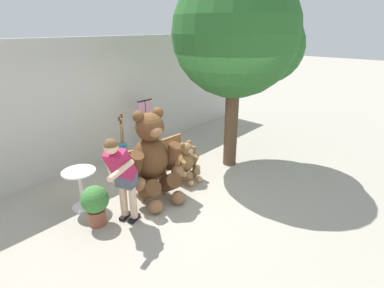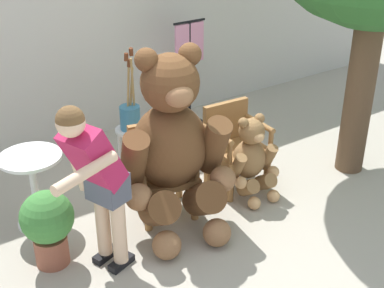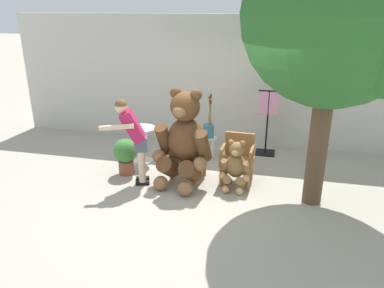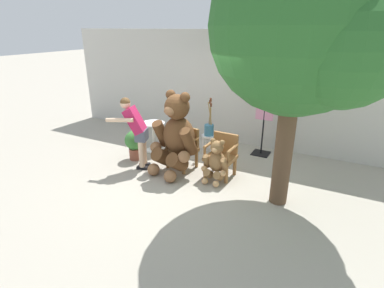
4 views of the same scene
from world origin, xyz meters
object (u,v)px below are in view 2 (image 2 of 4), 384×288
object	(u,v)px
wooden_chair_right	(234,144)
round_side_table	(34,182)
clothing_display_stand	(189,72)
person_visitor	(96,174)
white_stool	(131,137)
wooden_chair_left	(161,168)
teddy_bear_small	(252,158)
brush_bucket	(130,114)
teddy_bear_large	(173,145)
potted_plant	(48,223)

from	to	relation	value
wooden_chair_right	round_side_table	world-z (taller)	wooden_chair_right
wooden_chair_right	round_side_table	size ratio (longest dim) A/B	1.19
clothing_display_stand	person_visitor	bearing A→B (deg)	-138.18
wooden_chair_right	white_stool	distance (m)	1.16
wooden_chair_left	teddy_bear_small	world-z (taller)	teddy_bear_small
teddy_bear_small	person_visitor	xyz separation A→B (m)	(-1.73, -0.20, 0.49)
clothing_display_stand	brush_bucket	bearing A→B (deg)	-154.49
wooden_chair_left	white_stool	size ratio (longest dim) A/B	1.87
teddy_bear_large	person_visitor	distance (m)	0.86
white_stool	clothing_display_stand	bearing A→B (deg)	25.44
person_visitor	round_side_table	xyz separation A→B (m)	(-0.21, 0.92, -0.46)
teddy_bear_small	brush_bucket	distance (m)	1.41
wooden_chair_right	potted_plant	xyz separation A→B (m)	(-2.06, -0.17, -0.07)
wooden_chair_left	person_visitor	distance (m)	1.09
wooden_chair_right	round_side_table	distance (m)	2.00
potted_plant	clothing_display_stand	bearing A→B (deg)	33.08
wooden_chair_right	teddy_bear_large	distance (m)	1.02
round_side_table	person_visitor	bearing A→B (deg)	-76.98
wooden_chair_right	brush_bucket	size ratio (longest dim) A/B	0.95
round_side_table	wooden_chair_left	bearing A→B (deg)	-22.23
teddy_bear_small	brush_bucket	world-z (taller)	brush_bucket
clothing_display_stand	wooden_chair_right	bearing A→B (deg)	-106.56
teddy_bear_large	clothing_display_stand	size ratio (longest dim) A/B	1.24
brush_bucket	clothing_display_stand	xyz separation A→B (m)	(1.13, 0.54, 0.08)
wooden_chair_left	teddy_bear_large	distance (m)	0.46
teddy_bear_large	round_side_table	distance (m)	1.32
white_stool	round_side_table	world-z (taller)	round_side_table
wooden_chair_left	round_side_table	size ratio (longest dim) A/B	1.19
brush_bucket	wooden_chair_right	bearing A→B (deg)	-52.60
wooden_chair_right	wooden_chair_left	bearing A→B (deg)	-179.91
white_stool	potted_plant	bearing A→B (deg)	-141.39
wooden_chair_right	teddy_bear_large	size ratio (longest dim) A/B	0.51
round_side_table	wooden_chair_right	bearing A→B (deg)	-12.67
teddy_bear_large	potted_plant	xyz separation A→B (m)	(-1.15, 0.11, -0.43)
round_side_table	potted_plant	distance (m)	0.61
wooden_chair_left	round_side_table	xyz separation A→B (m)	(-1.08, 0.44, -0.01)
person_visitor	clothing_display_stand	size ratio (longest dim) A/B	1.12
person_visitor	potted_plant	xyz separation A→B (m)	(-0.32, 0.32, -0.51)
teddy_bear_large	potted_plant	world-z (taller)	teddy_bear_large
teddy_bear_small	wooden_chair_right	bearing A→B (deg)	88.94
white_stool	round_side_table	xyz separation A→B (m)	(-1.25, -0.48, 0.09)
person_visitor	clothing_display_stand	distance (m)	2.92
wooden_chair_right	teddy_bear_small	xyz separation A→B (m)	(-0.01, -0.29, -0.04)
white_stool	potted_plant	distance (m)	1.73
clothing_display_stand	round_side_table	bearing A→B (deg)	-156.89
person_visitor	clothing_display_stand	bearing A→B (deg)	41.82
potted_plant	clothing_display_stand	xyz separation A→B (m)	(2.49, 1.62, 0.32)
wooden_chair_right	clothing_display_stand	xyz separation A→B (m)	(0.43, 1.46, 0.26)
wooden_chair_right	clothing_display_stand	world-z (taller)	clothing_display_stand
white_stool	brush_bucket	size ratio (longest dim) A/B	0.51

